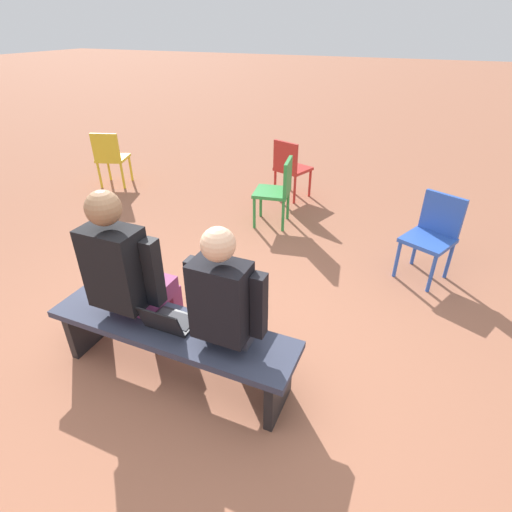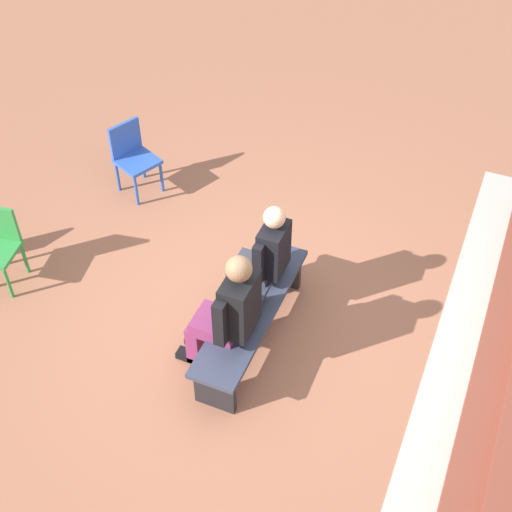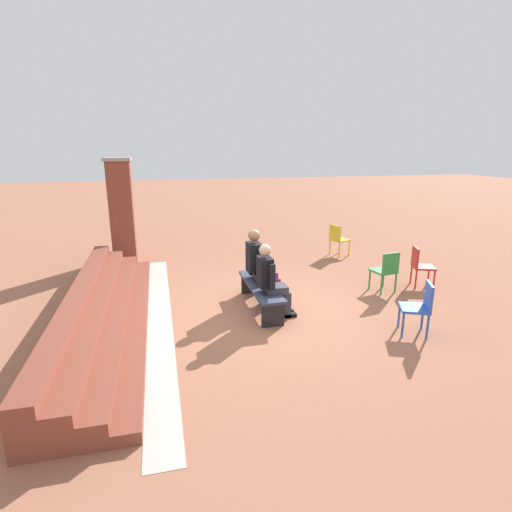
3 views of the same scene
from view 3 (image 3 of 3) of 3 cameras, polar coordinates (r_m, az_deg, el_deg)
ground_plane at (r=7.25m, az=1.09°, el=-7.74°), size 60.00×60.00×0.00m
concrete_strip at (r=7.16m, az=-13.60°, el=-8.49°), size 6.98×0.40×0.01m
brick_steps at (r=7.15m, az=-21.39°, el=-7.27°), size 6.18×1.20×0.60m
brick_pillar_left_of_steps at (r=10.58m, az=-18.63°, el=6.21°), size 0.64×0.64×2.59m
bench at (r=7.23m, az=0.66°, el=-4.80°), size 1.80×0.44×0.45m
person_student at (r=6.74m, az=2.13°, el=-3.23°), size 0.52×0.65×1.30m
person_adult at (r=7.44m, az=0.54°, el=-1.11°), size 0.57×0.72×1.39m
laptop at (r=7.18m, az=0.58°, el=-3.72°), size 0.32×0.29×0.21m
plastic_chair_foreground at (r=8.39m, az=18.11°, el=-1.79°), size 0.49×0.49×0.84m
plastic_chair_far_left at (r=6.72m, az=22.38°, el=-6.47°), size 0.55×0.55×0.84m
plastic_chair_by_pillar at (r=10.90m, az=11.62°, el=2.53°), size 0.54×0.54×0.84m
plastic_chair_near_bench_right at (r=8.99m, az=22.37°, el=-1.07°), size 0.54×0.54×0.84m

